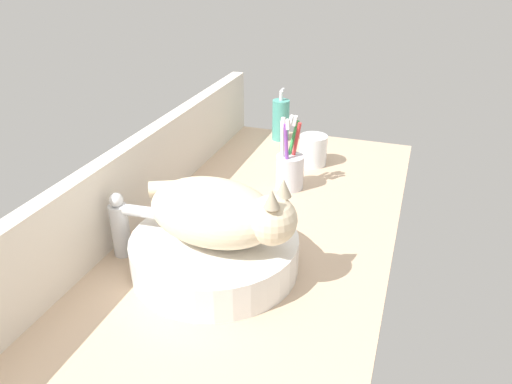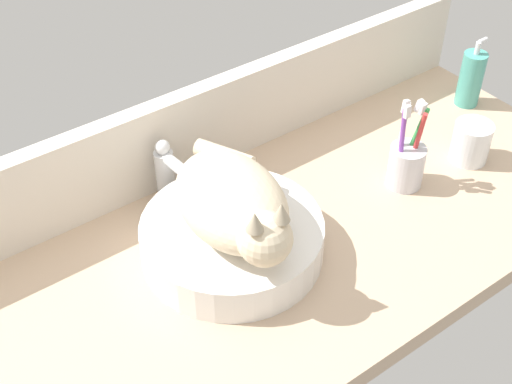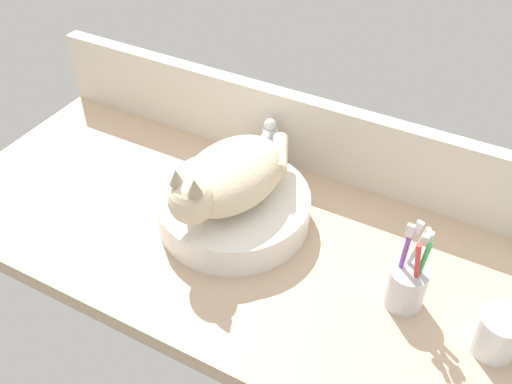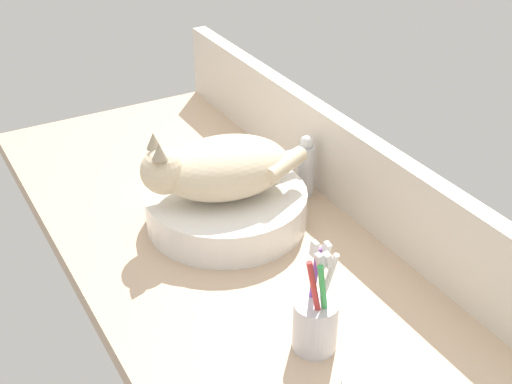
{
  "view_description": "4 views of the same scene",
  "coord_description": "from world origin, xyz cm",
  "px_view_note": "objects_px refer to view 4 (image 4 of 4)",
  "views": [
    {
      "loc": [
        -79.26,
        -29.85,
        56.87
      ],
      "look_at": [
        6.73,
        -0.39,
        10.07
      ],
      "focal_mm": 35.0,
      "sensor_mm": 36.0,
      "label": 1
    },
    {
      "loc": [
        -56.14,
        -70.02,
        89.67
      ],
      "look_at": [
        -1.66,
        3.83,
        10.65
      ],
      "focal_mm": 50.0,
      "sensor_mm": 36.0,
      "label": 2
    },
    {
      "loc": [
        37.79,
        -71.1,
        83.74
      ],
      "look_at": [
        -1.78,
        2.25,
        10.79
      ],
      "focal_mm": 40.0,
      "sensor_mm": 36.0,
      "label": 3
    },
    {
      "loc": [
        98.17,
        -49.66,
        78.37
      ],
      "look_at": [
        2.0,
        4.35,
        11.48
      ],
      "focal_mm": 50.0,
      "sensor_mm": 36.0,
      "label": 4
    }
  ],
  "objects_px": {
    "faucet": "(301,165)",
    "toothbrush_cup": "(316,321)",
    "sink_basin": "(226,207)",
    "cat": "(219,168)"
  },
  "relations": [
    {
      "from": "faucet",
      "to": "toothbrush_cup",
      "type": "relative_size",
      "value": 0.73
    },
    {
      "from": "sink_basin",
      "to": "toothbrush_cup",
      "type": "relative_size",
      "value": 1.69
    },
    {
      "from": "sink_basin",
      "to": "faucet",
      "type": "xyz_separation_m",
      "value": [
        -0.01,
        0.18,
        0.04
      ]
    },
    {
      "from": "cat",
      "to": "toothbrush_cup",
      "type": "relative_size",
      "value": 1.69
    },
    {
      "from": "sink_basin",
      "to": "faucet",
      "type": "relative_size",
      "value": 2.32
    },
    {
      "from": "sink_basin",
      "to": "faucet",
      "type": "distance_m",
      "value": 0.19
    },
    {
      "from": "faucet",
      "to": "toothbrush_cup",
      "type": "height_order",
      "value": "toothbrush_cup"
    },
    {
      "from": "cat",
      "to": "sink_basin",
      "type": "bearing_deg",
      "value": 84.06
    },
    {
      "from": "sink_basin",
      "to": "cat",
      "type": "bearing_deg",
      "value": -95.94
    },
    {
      "from": "faucet",
      "to": "cat",
      "type": "bearing_deg",
      "value": -86.08
    }
  ]
}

